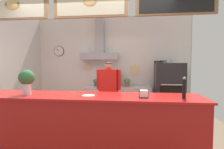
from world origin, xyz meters
TOP-DOWN VIEW (x-y plane):
  - back_wall_assembly at (-0.02, 2.35)m, footprint 4.60×2.86m
  - service_counter at (0.00, -0.38)m, footprint 3.34×0.73m
  - back_prep_counter at (0.22, 2.11)m, footprint 1.84×0.53m
  - pizza_oven at (1.59, 1.89)m, footprint 0.73×0.68m
  - shop_worker at (0.11, 1.00)m, footprint 0.56×0.28m
  - espresso_machine at (0.06, 2.08)m, footprint 0.47×0.50m
  - potted_oregano at (0.48, 2.12)m, footprint 0.18×0.18m
  - potted_basil at (-0.42, 2.08)m, footprint 0.14×0.14m
  - pepper_grinder at (1.35, -0.48)m, footprint 0.05×0.05m
  - napkin_holder at (0.81, -0.46)m, footprint 0.14×0.13m
  - basil_vase at (-0.95, -0.44)m, footprint 0.23×0.23m
  - condiment_plate at (0.01, -0.45)m, footprint 0.19×0.19m

SIDE VIEW (x-z plane):
  - back_prep_counter at x=0.22m, z-range -0.01..0.90m
  - service_counter at x=0.00m, z-range 0.00..1.09m
  - pizza_oven at x=1.59m, z-range -0.05..1.62m
  - shop_worker at x=0.11m, z-range 0.05..1.65m
  - potted_basil at x=-0.42m, z-range 0.92..1.13m
  - potted_oregano at x=0.48m, z-range 0.92..1.16m
  - condiment_plate at x=0.01m, z-range 1.09..1.10m
  - espresso_machine at x=0.06m, z-range 0.90..1.35m
  - napkin_holder at x=0.81m, z-range 1.08..1.19m
  - pepper_grinder at x=1.35m, z-range 1.09..1.38m
  - basil_vase at x=-0.95m, z-range 1.12..1.50m
  - back_wall_assembly at x=-0.02m, z-range 0.09..3.03m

